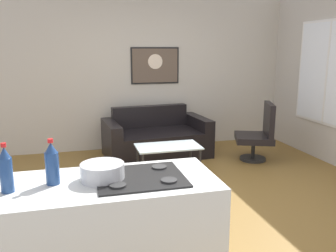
% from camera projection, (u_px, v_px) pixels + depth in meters
% --- Properties ---
extents(ground, '(6.40, 6.40, 0.04)m').
position_uv_depth(ground, '(184.00, 200.00, 4.26)').
color(ground, brown).
extents(back_wall, '(6.40, 0.05, 2.80)m').
position_uv_depth(back_wall, '(144.00, 70.00, 6.25)').
color(back_wall, '#BBB3A3').
rests_on(back_wall, ground).
extents(couch, '(1.77, 1.08, 0.79)m').
position_uv_depth(couch, '(156.00, 139.00, 5.92)').
color(couch, black).
rests_on(couch, ground).
extents(coffee_table, '(0.88, 0.50, 0.45)m').
position_uv_depth(coffee_table, '(168.00, 149.00, 4.90)').
color(coffee_table, silver).
rests_on(coffee_table, ground).
extents(armchair, '(0.74, 0.76, 0.93)m').
position_uv_depth(armchair, '(259.00, 134.00, 5.62)').
color(armchair, black).
rests_on(armchair, ground).
extents(kitchen_counter, '(1.64, 0.70, 0.92)m').
position_uv_depth(kitchen_counter, '(100.00, 242.00, 2.46)').
color(kitchen_counter, white).
rests_on(kitchen_counter, ground).
extents(soda_bottle, '(0.08, 0.08, 0.32)m').
position_uv_depth(soda_bottle, '(6.00, 170.00, 2.17)').
color(soda_bottle, navy).
rests_on(soda_bottle, kitchen_counter).
extents(soda_bottle_2, '(0.09, 0.09, 0.31)m').
position_uv_depth(soda_bottle_2, '(52.00, 164.00, 2.30)').
color(soda_bottle_2, navy).
rests_on(soda_bottle_2, kitchen_counter).
extents(mixing_bowl, '(0.30, 0.30, 0.12)m').
position_uv_depth(mixing_bowl, '(102.00, 172.00, 2.39)').
color(mixing_bowl, silver).
rests_on(mixing_bowl, kitchen_counter).
extents(wall_painting, '(0.86, 0.03, 0.64)m').
position_uv_depth(wall_painting, '(155.00, 66.00, 6.24)').
color(wall_painting, black).
extents(window, '(0.03, 1.42, 1.62)m').
position_uv_depth(window, '(327.00, 73.00, 5.45)').
color(window, silver).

